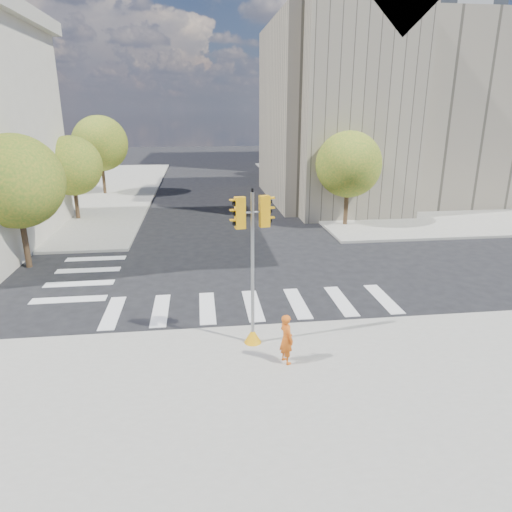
{
  "coord_description": "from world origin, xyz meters",
  "views": [
    {
      "loc": [
        -2.05,
        -18.47,
        7.42
      ],
      "look_at": [
        0.01,
        -2.12,
        2.1
      ],
      "focal_mm": 32.0,
      "sensor_mm": 36.0,
      "label": 1
    }
  ],
  "objects_px": {
    "lamp_far": "(297,139)",
    "photographer": "(286,339)",
    "traffic_signal": "(253,280)",
    "lamp_near": "(338,151)"
  },
  "relations": [
    {
      "from": "lamp_far",
      "to": "photographer",
      "type": "distance_m",
      "value": 35.6
    },
    {
      "from": "lamp_far",
      "to": "traffic_signal",
      "type": "distance_m",
      "value": 34.38
    },
    {
      "from": "lamp_near",
      "to": "traffic_signal",
      "type": "bearing_deg",
      "value": -113.81
    },
    {
      "from": "lamp_near",
      "to": "photographer",
      "type": "distance_m",
      "value": 22.25
    },
    {
      "from": "lamp_near",
      "to": "lamp_far",
      "type": "height_order",
      "value": "same"
    },
    {
      "from": "lamp_far",
      "to": "photographer",
      "type": "height_order",
      "value": "lamp_far"
    },
    {
      "from": "lamp_far",
      "to": "traffic_signal",
      "type": "xyz_separation_m",
      "value": [
        -8.49,
        -33.24,
        -2.26
      ]
    },
    {
      "from": "traffic_signal",
      "to": "photographer",
      "type": "relative_size",
      "value": 3.24
    },
    {
      "from": "lamp_near",
      "to": "traffic_signal",
      "type": "height_order",
      "value": "lamp_near"
    },
    {
      "from": "lamp_near",
      "to": "photographer",
      "type": "bearing_deg",
      "value": -110.37
    }
  ]
}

